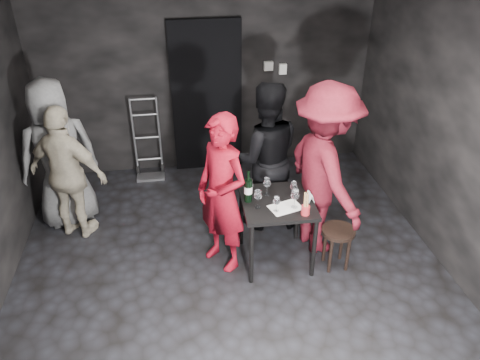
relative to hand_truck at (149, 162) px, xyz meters
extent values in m
cube|color=black|center=(0.85, -2.29, -0.21)|extent=(4.50, 5.00, 0.02)
cube|color=silver|center=(0.85, -2.29, 2.49)|extent=(4.50, 5.00, 0.02)
cube|color=black|center=(0.85, 0.21, 1.14)|extent=(4.50, 0.04, 2.70)
cube|color=black|center=(3.10, -2.29, 1.14)|extent=(0.04, 5.00, 2.70)
cube|color=black|center=(0.85, 0.15, 0.84)|extent=(0.95, 0.10, 2.10)
cube|color=#B7B7B2|center=(1.70, 0.16, 1.24)|extent=(0.12, 0.06, 0.12)
cube|color=#B7B7B2|center=(1.90, 0.16, 1.19)|extent=(0.10, 0.06, 0.14)
cylinder|color=#B2B2B7|center=(-0.17, 0.03, 0.36)|extent=(0.03, 0.03, 1.15)
cylinder|color=#B2B2B7|center=(0.17, 0.03, 0.36)|extent=(0.03, 0.03, 1.15)
cube|color=#B2B2B7|center=(0.00, -0.08, -0.20)|extent=(0.38, 0.21, 0.03)
cylinder|color=black|center=(-0.17, 0.06, -0.13)|extent=(0.04, 0.16, 0.16)
cylinder|color=black|center=(0.17, 0.06, -0.13)|extent=(0.04, 0.16, 0.16)
cube|color=black|center=(1.35, -2.05, 0.52)|extent=(0.72, 0.72, 0.04)
cylinder|color=black|center=(1.03, -2.37, 0.14)|extent=(0.04, 0.04, 0.71)
cylinder|color=black|center=(1.67, -2.37, 0.14)|extent=(0.04, 0.04, 0.71)
cylinder|color=black|center=(1.03, -1.73, 0.14)|extent=(0.04, 0.04, 0.71)
cylinder|color=black|center=(1.67, -1.73, 0.14)|extent=(0.04, 0.04, 0.71)
cylinder|color=#38251D|center=(1.95, -2.26, 0.24)|extent=(0.35, 0.35, 0.04)
cylinder|color=#38251D|center=(2.05, -2.16, -0.01)|extent=(0.04, 0.04, 0.41)
cylinder|color=#38251D|center=(1.86, -2.16, -0.01)|extent=(0.04, 0.04, 0.41)
cylinder|color=#38251D|center=(1.86, -2.35, -0.01)|extent=(0.04, 0.04, 0.41)
cylinder|color=#38251D|center=(2.05, -2.35, -0.01)|extent=(0.04, 0.04, 0.41)
imported|color=maroon|center=(0.79, -2.00, 0.74)|extent=(0.79, 0.83, 1.91)
imported|color=black|center=(1.36, -1.35, 0.82)|extent=(1.03, 0.60, 2.06)
imported|color=maroon|center=(1.88, -1.88, 0.99)|extent=(1.04, 1.67, 2.39)
imported|color=#BFB297|center=(-0.81, -1.23, 0.62)|extent=(1.08, 0.84, 1.66)
imported|color=#5C5C5C|center=(-0.94, -0.94, 0.84)|extent=(1.15, 0.88, 2.09)
cube|color=white|center=(1.40, -2.19, 0.54)|extent=(0.36, 0.29, 0.00)
cylinder|color=black|center=(1.05, -2.00, 0.66)|extent=(0.08, 0.08, 0.24)
cylinder|color=black|center=(1.05, -2.00, 0.83)|extent=(0.03, 0.03, 0.10)
cylinder|color=white|center=(1.05, -2.00, 0.67)|extent=(0.08, 0.08, 0.08)
cylinder|color=red|center=(1.56, -2.32, 0.58)|extent=(0.08, 0.08, 0.09)
camera|label=1|loc=(0.36, -5.90, 3.13)|focal=35.00mm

